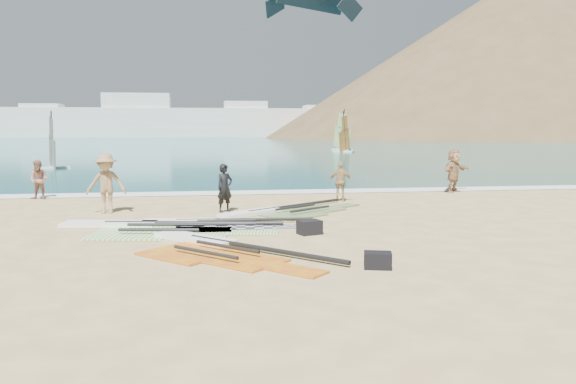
{
  "coord_description": "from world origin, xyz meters",
  "views": [
    {
      "loc": [
        -1.23,
        -11.16,
        2.77
      ],
      "look_at": [
        0.98,
        4.0,
        1.0
      ],
      "focal_mm": 35.0,
      "sensor_mm": 36.0,
      "label": 1
    }
  ],
  "objects": [
    {
      "name": "ground",
      "position": [
        0.0,
        0.0,
        0.0
      ],
      "size": [
        300.0,
        300.0,
        0.0
      ],
      "primitive_type": "plane",
      "color": "tan",
      "rests_on": "ground"
    },
    {
      "name": "sea",
      "position": [
        0.0,
        132.0,
        0.0
      ],
      "size": [
        300.0,
        240.0,
        0.06
      ],
      "primitive_type": "cube",
      "color": "#0D5461",
      "rests_on": "ground"
    },
    {
      "name": "surf_line",
      "position": [
        0.0,
        12.3,
        0.0
      ],
      "size": [
        300.0,
        1.2,
        0.04
      ],
      "primitive_type": "cube",
      "color": "white",
      "rests_on": "ground"
    },
    {
      "name": "far_town",
      "position": [
        -15.72,
        150.0,
        4.49
      ],
      "size": [
        160.0,
        8.0,
        12.0
      ],
      "color": "white",
      "rests_on": "ground"
    },
    {
      "name": "headland_main",
      "position": [
        85.0,
        130.0,
        0.0
      ],
      "size": [
        143.0,
        143.0,
        45.0
      ],
      "primitive_type": "cone",
      "color": "brown",
      "rests_on": "ground"
    },
    {
      "name": "rig_grey",
      "position": [
        -1.11,
        4.6,
        0.05
      ],
      "size": [
        4.93,
        2.11,
        0.19
      ],
      "rotation": [
        0.0,
        0.0,
        -0.07
      ],
      "color": "#262628",
      "rests_on": "ground"
    },
    {
      "name": "rig_green",
      "position": [
        -2.82,
        4.24,
        0.05
      ],
      "size": [
        6.19,
        2.93,
        0.2
      ],
      "rotation": [
        0.0,
        0.0,
        -0.16
      ],
      "color": "#65C322",
      "rests_on": "ground"
    },
    {
      "name": "rig_orange",
      "position": [
        1.26,
        6.71,
        0.05
      ],
      "size": [
        5.09,
        4.01,
        0.2
      ],
      "rotation": [
        0.0,
        0.0,
        0.64
      ],
      "color": "orange",
      "rests_on": "ground"
    },
    {
      "name": "rig_red",
      "position": [
        -1.08,
        1.39,
        0.05
      ],
      "size": [
        4.42,
        4.87,
        0.2
      ],
      "rotation": [
        0.0,
        0.0,
        -0.78
      ],
      "color": "red",
      "rests_on": "ground"
    },
    {
      "name": "gear_bag_near",
      "position": [
        1.4,
        2.99,
        0.18
      ],
      "size": [
        0.68,
        0.59,
        0.37
      ],
      "primitive_type": "cube",
      "rotation": [
        0.0,
        0.0,
        0.34
      ],
      "color": "black",
      "rests_on": "ground"
    },
    {
      "name": "gear_bag_far",
      "position": [
        2.09,
        -0.69,
        0.16
      ],
      "size": [
        0.62,
        0.51,
        0.32
      ],
      "primitive_type": "cube",
      "rotation": [
        0.0,
        0.0,
        -0.27
      ],
      "color": "black",
      "rests_on": "ground"
    },
    {
      "name": "person_wetsuit",
      "position": [
        -0.65,
        7.17,
        0.79
      ],
      "size": [
        0.69,
        0.63,
        1.58
      ],
      "primitive_type": "imported",
      "rotation": [
        0.0,
        0.0,
        0.55
      ],
      "color": "black",
      "rests_on": "ground"
    },
    {
      "name": "beachgoer_left",
      "position": [
        -7.63,
        11.5,
        0.76
      ],
      "size": [
        0.83,
        0.71,
        1.51
      ],
      "primitive_type": "imported",
      "rotation": [
        0.0,
        0.0,
        -0.2
      ],
      "color": "#956150",
      "rests_on": "ground"
    },
    {
      "name": "beachgoer_mid",
      "position": [
        -4.45,
        7.49,
        0.97
      ],
      "size": [
        1.25,
        0.72,
        1.94
      ],
      "primitive_type": "imported",
      "rotation": [
        0.0,
        0.0,
        -0.0
      ],
      "color": "#95734E",
      "rests_on": "ground"
    },
    {
      "name": "beachgoer_back",
      "position": [
        3.74,
        9.22,
        0.75
      ],
      "size": [
        0.94,
        0.6,
        1.5
      ],
      "primitive_type": "imported",
      "rotation": [
        0.0,
        0.0,
        2.86
      ],
      "color": "tan",
      "rests_on": "ground"
    },
    {
      "name": "beachgoer_right",
      "position": [
        9.25,
        11.5,
        0.92
      ],
      "size": [
        1.71,
        1.43,
        1.84
      ],
      "primitive_type": "imported",
      "rotation": [
        0.0,
        0.0,
        0.61
      ],
      "color": "#A87B54",
      "rests_on": "ground"
    },
    {
      "name": "windsurfer_left",
      "position": [
        -11.35,
        27.95,
        1.17
      ],
      "size": [
        2.19,
        2.42,
        3.87
      ],
      "rotation": [
        0.0,
        0.0,
        0.4
      ],
      "color": "white",
      "rests_on": "ground"
    },
    {
      "name": "windsurfer_centre",
      "position": [
        13.98,
        49.77,
        1.32
      ],
      "size": [
        2.4,
        2.43,
        4.55
      ],
      "rotation": [
        0.0,
        0.0,
        -0.67
      ],
      "color": "white",
      "rests_on": "ground"
    },
    {
      "name": "windsurfer_right",
      "position": [
        15.1,
        55.49,
        1.41
      ],
      "size": [
        2.82,
        3.06,
        5.01
      ],
      "rotation": [
        0.0,
        0.0,
        0.44
      ],
      "color": "white",
      "rests_on": "ground"
    },
    {
      "name": "kitesurf_kite",
      "position": [
        8.22,
        38.57,
        13.79
      ],
      "size": [
        7.83,
        5.41,
        2.83
      ],
      "rotation": [
        0.0,
        0.0,
        0.58
      ],
      "color": "black",
      "rests_on": "ground"
    }
  ]
}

